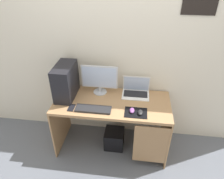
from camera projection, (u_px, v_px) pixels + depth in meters
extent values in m
plane|color=slate|center=(112.00, 144.00, 2.98)|extent=(8.00, 8.00, 0.00)
cube|color=beige|center=(116.00, 49.00, 2.58)|extent=(4.00, 0.04, 2.60)
cube|color=black|center=(200.00, 2.00, 2.15)|extent=(0.36, 0.01, 0.26)
cube|color=#A37A51|center=(112.00, 103.00, 2.58)|extent=(1.44, 0.65, 0.03)
cube|color=#A37A51|center=(61.00, 121.00, 2.86)|extent=(0.02, 0.65, 0.72)
cube|color=#A37A51|center=(166.00, 130.00, 2.71)|extent=(0.02, 0.65, 0.72)
cube|color=#96704B|center=(150.00, 145.00, 2.45)|extent=(0.40, 0.01, 0.58)
cube|color=black|center=(66.00, 81.00, 2.57)|extent=(0.22, 0.43, 0.43)
cylinder|color=#B7BCC6|center=(100.00, 92.00, 2.75)|extent=(0.17, 0.17, 0.01)
cylinder|color=#B7BCC6|center=(100.00, 89.00, 2.73)|extent=(0.04, 0.04, 0.07)
cube|color=#B7BCC6|center=(99.00, 77.00, 2.62)|extent=(0.46, 0.02, 0.30)
cube|color=#B2C6EA|center=(99.00, 77.00, 2.61)|extent=(0.43, 0.00, 0.27)
cube|color=white|center=(135.00, 95.00, 2.68)|extent=(0.34, 0.23, 0.01)
cube|color=black|center=(136.00, 94.00, 2.69)|extent=(0.30, 0.15, 0.00)
cube|color=white|center=(136.00, 83.00, 2.70)|extent=(0.34, 0.03, 0.22)
cube|color=#ADC1E5|center=(136.00, 84.00, 2.70)|extent=(0.32, 0.02, 0.20)
cube|color=#232326|center=(93.00, 109.00, 2.43)|extent=(0.42, 0.14, 0.02)
cube|color=black|center=(136.00, 113.00, 2.39)|extent=(0.26, 0.20, 0.00)
ellipsoid|color=#8C4C99|center=(132.00, 110.00, 2.39)|extent=(0.06, 0.10, 0.03)
ellipsoid|color=#232326|center=(140.00, 112.00, 2.36)|extent=(0.06, 0.10, 0.03)
cube|color=black|center=(71.00, 108.00, 2.46)|extent=(0.07, 0.13, 0.01)
cube|color=black|center=(114.00, 138.00, 2.90)|extent=(0.26, 0.26, 0.26)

